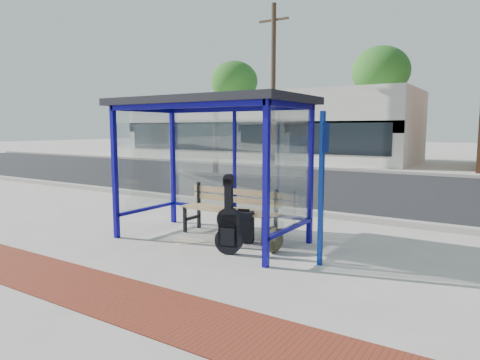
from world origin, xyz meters
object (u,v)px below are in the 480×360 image
Objects in this scene: bench at (231,208)px; suitcase at (244,227)px; guitar_bag at (229,227)px; backpack at (273,241)px.

bench reaches higher than suitcase.
bench is at bearing 105.91° from guitar_bag.
backpack is at bearing -24.02° from bench.
guitar_bag reaches higher than backpack.
backpack is (1.15, -0.53, -0.32)m from bench.
bench is 3.31× the size of suitcase.
guitar_bag is 0.73m from suitcase.
backpack is at bearing -38.32° from suitcase.
backpack is (0.53, 0.44, -0.24)m from guitar_bag.
suitcase is at bearing -30.99° from bench.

